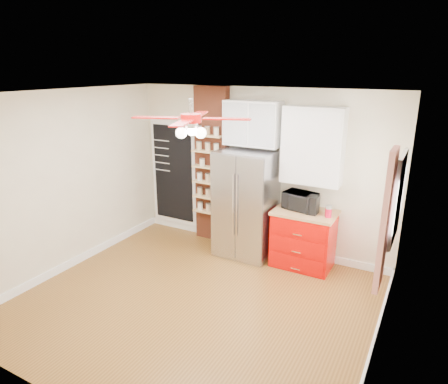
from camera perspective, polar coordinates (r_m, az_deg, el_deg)
The scene contains 21 objects.
floor at distance 5.54m, azimuth -4.09°, elevation -15.34°, with size 4.50×4.50×0.00m, color brown.
ceiling at distance 4.66m, azimuth -4.82°, elevation 13.75°, with size 4.50×4.50×0.00m, color white.
wall_back at distance 6.63m, azimuth 5.00°, elevation 3.04°, with size 4.50×0.02×2.70m, color beige.
wall_front at distance 3.58m, azimuth -22.41°, elevation -11.39°, with size 4.50×0.02×2.70m, color beige.
wall_left at distance 6.40m, azimuth -21.60°, elevation 1.32°, with size 0.02×4.00×2.70m, color beige.
wall_right at distance 4.24m, azimuth 22.26°, elevation -6.82°, with size 0.02×4.00×2.70m, color beige.
chalkboard at distance 7.48m, azimuth -7.17°, elevation 2.67°, with size 0.95×0.05×1.95m.
brick_pillar at distance 6.93m, azimuth -1.72°, elevation 3.75°, with size 0.60×0.16×2.70m, color brown.
fridge at distance 6.46m, azimuth 3.16°, elevation -1.70°, with size 0.90×0.70×1.75m, color #A5A5A9.
upper_glass_cabinet at distance 6.34m, azimuth 4.13°, elevation 9.76°, with size 0.90×0.35×0.70m, color white.
red_cabinet at distance 6.34m, azimuth 11.27°, elevation -6.54°, with size 0.94×0.64×0.90m.
upper_shelf_unit at distance 6.07m, azimuth 12.56°, elevation 6.42°, with size 0.90×0.30×1.15m, color white.
window at distance 5.02m, azimuth 23.60°, elevation -0.81°, with size 0.04×0.75×1.05m, color white.
curtain at distance 4.53m, azimuth 22.09°, elevation -3.86°, with size 0.06×0.40×1.55m, color red.
ceiling_fan at distance 4.69m, azimuth -4.74°, elevation 10.39°, with size 1.40×1.40×0.44m.
toaster_oven at distance 6.22m, azimuth 10.81°, elevation -1.25°, with size 0.48×0.33×0.27m, color black.
coffee_maker at distance 6.06m, azimuth 12.59°, elevation -1.82°, with size 0.15×0.19×0.28m, color black.
canister_left at distance 5.99m, azimuth 14.70°, elevation -2.92°, with size 0.09×0.09×0.13m, color red.
canister_right at distance 6.03m, azimuth 14.68°, elevation -2.69°, with size 0.09×0.09×0.15m, color #B90A0A.
pantry_jar_oats at distance 6.83m, azimuth -3.12°, elevation 4.23°, with size 0.09×0.09×0.12m, color beige.
pantry_jar_beans at distance 6.69m, azimuth -1.19°, elevation 4.00°, with size 0.10×0.10×0.13m, color #8B5E46.
Camera 1 is at (2.56, -3.89, 3.00)m, focal length 32.00 mm.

